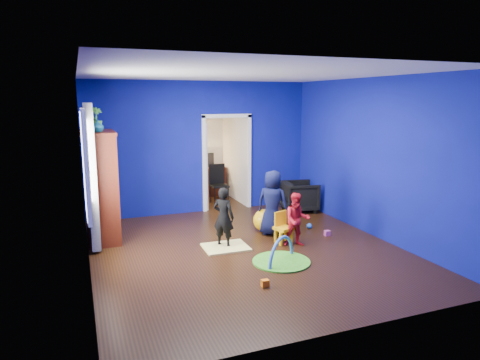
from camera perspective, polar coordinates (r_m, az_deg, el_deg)
name	(u,v)px	position (r m, az deg, el deg)	size (l,w,h in m)	color
floor	(247,250)	(7.30, 0.95, -9.36)	(5.00, 5.50, 0.01)	black
ceiling	(248,73)	(6.86, 1.03, 14.02)	(5.00, 5.50, 0.01)	white
wall_back	(201,148)	(9.52, -5.23, 4.32)	(5.00, 0.02, 2.90)	navy
wall_front	(347,203)	(4.55, 14.07, -3.03)	(5.00, 0.02, 2.90)	navy
wall_left	(84,175)	(6.44, -20.10, 0.63)	(0.02, 5.50, 2.90)	navy
wall_right	(374,158)	(8.20, 17.45, 2.83)	(0.02, 5.50, 2.90)	navy
alcove	(215,151)	(10.55, -3.37, 3.88)	(1.00, 1.75, 2.50)	silver
armchair	(300,196)	(9.78, 7.94, -2.16)	(0.73, 0.75, 0.68)	black
child_black	(224,217)	(7.34, -2.20, -4.97)	(0.38, 0.25, 1.04)	black
child_navy	(272,203)	(7.96, 4.35, -3.07)	(0.60, 0.39, 1.22)	#10173B
toddler_red	(297,220)	(7.44, 7.59, -5.27)	(0.45, 0.35, 0.93)	red
vase	(97,126)	(7.58, -18.47, 6.85)	(0.20, 0.20, 0.21)	#0C5C63
potted_plant	(96,119)	(8.10, -18.69, 7.76)	(0.23, 0.23, 0.41)	green
tv_armoire	(100,186)	(8.02, -18.12, -0.78)	(0.58, 1.14, 1.96)	#41110A
crt_tv	(103,184)	(8.01, -17.85, -0.48)	(0.46, 0.70, 0.54)	silver
yellow_blanket	(226,247)	(7.40, -1.92, -8.94)	(0.75, 0.60, 0.03)	#F2E07A
hopper_ball	(264,220)	(8.26, 3.25, -5.38)	(0.43, 0.43, 0.43)	yellow
kid_chair	(284,229)	(7.61, 5.83, -6.58)	(0.28, 0.28, 0.50)	yellow
play_mat	(281,261)	(6.83, 5.52, -10.76)	(0.90, 0.90, 0.02)	green
toy_arch	(281,261)	(6.82, 5.53, -10.70)	(0.81, 0.81, 0.05)	#3F8CD8
window_left	(84,164)	(6.77, -20.09, 1.96)	(0.03, 0.95, 1.55)	white
curtain	(92,178)	(7.37, -19.14, 0.31)	(0.14, 0.42, 2.40)	slate
doorway	(227,164)	(9.75, -1.79, 2.14)	(1.16, 0.10, 2.10)	white
study_desk	(208,181)	(11.28, -4.30, -0.19)	(0.88, 0.44, 0.75)	#3D140A
desk_monitor	(206,159)	(11.30, -4.51, 2.79)	(0.40, 0.05, 0.32)	black
desk_lamp	(197,161)	(11.17, -5.80, 2.57)	(0.14, 0.14, 0.14)	#FFD88C
folding_chair	(219,185)	(10.36, -2.77, -0.66)	(0.40, 0.40, 0.92)	black
book_shelf	(206,118)	(11.19, -4.58, 8.21)	(0.88, 0.24, 0.04)	white
toy_0	(309,226)	(8.56, 9.24, -6.06)	(0.11, 0.11, 0.11)	blue
toy_1	(265,283)	(5.97, 3.36, -13.59)	(0.10, 0.08, 0.10)	orange
toy_2	(290,236)	(7.90, 6.64, -7.41)	(0.11, 0.11, 0.11)	green
toy_3	(327,233)	(8.18, 11.55, -6.96)	(0.10, 0.08, 0.10)	#CB4C96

